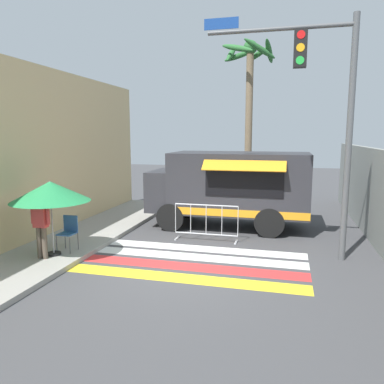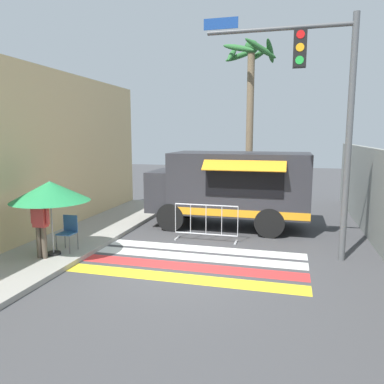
% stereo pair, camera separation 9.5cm
% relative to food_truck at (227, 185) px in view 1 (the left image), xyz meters
% --- Properties ---
extents(ground_plane, '(60.00, 60.00, 0.00)m').
position_rel_food_truck_xyz_m(ground_plane, '(-0.57, -4.34, -1.51)').
color(ground_plane, '#424244').
extents(sidewalk_left, '(4.40, 16.00, 0.13)m').
position_rel_food_truck_xyz_m(sidewalk_left, '(-5.24, -4.34, -1.44)').
color(sidewalk_left, '#99968E').
rests_on(sidewalk_left, ground_plane).
extents(building_left_facade, '(0.25, 16.00, 5.29)m').
position_rel_food_truck_xyz_m(building_left_facade, '(-5.34, -4.34, 1.14)').
color(building_left_facade, '#DBBC84').
rests_on(building_left_facade, ground_plane).
extents(concrete_wall_right, '(0.20, 16.00, 2.82)m').
position_rel_food_truck_xyz_m(concrete_wall_right, '(4.62, -1.34, -0.10)').
color(concrete_wall_right, gray).
rests_on(concrete_wall_right, ground_plane).
extents(crosswalk_painted, '(6.40, 2.84, 0.01)m').
position_rel_food_truck_xyz_m(crosswalk_painted, '(-0.57, -3.90, -1.50)').
color(crosswalk_painted, yellow).
rests_on(crosswalk_painted, ground_plane).
extents(food_truck, '(5.48, 2.75, 2.63)m').
position_rel_food_truck_xyz_m(food_truck, '(0.00, 0.00, 0.00)').
color(food_truck, '#2D2D33').
rests_on(food_truck, ground_plane).
extents(traffic_signal_pole, '(3.79, 0.29, 6.22)m').
position_rel_food_truck_xyz_m(traffic_signal_pole, '(2.77, -2.79, 2.69)').
color(traffic_signal_pole, '#515456').
rests_on(traffic_signal_pole, ground_plane).
extents(patio_umbrella, '(2.00, 2.00, 1.94)m').
position_rel_food_truck_xyz_m(patio_umbrella, '(-3.83, -4.62, 0.29)').
color(patio_umbrella, black).
rests_on(patio_umbrella, sidewalk_left).
extents(folding_chair, '(0.42, 0.42, 0.95)m').
position_rel_food_truck_xyz_m(folding_chair, '(-3.66, -4.17, -0.80)').
color(folding_chair, '#4C4C51').
rests_on(folding_chair, sidewalk_left).
extents(vendor_person, '(0.53, 0.23, 1.73)m').
position_rel_food_truck_xyz_m(vendor_person, '(-3.94, -4.94, -0.39)').
color(vendor_person, brown).
rests_on(vendor_person, sidewalk_left).
extents(barricade_front, '(1.98, 0.44, 1.13)m').
position_rel_food_truck_xyz_m(barricade_front, '(-0.35, -1.91, -0.95)').
color(barricade_front, '#B7BABF').
rests_on(barricade_front, ground_plane).
extents(palm_tree, '(2.46, 2.60, 7.30)m').
position_rel_food_truck_xyz_m(palm_tree, '(0.23, 4.24, 3.73)').
color(palm_tree, '#7A664C').
rests_on(palm_tree, ground_plane).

